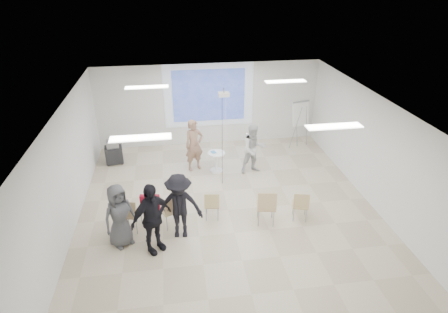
{
  "coord_description": "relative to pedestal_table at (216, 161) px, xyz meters",
  "views": [
    {
      "loc": [
        -1.37,
        -8.37,
        5.97
      ],
      "look_at": [
        0.0,
        0.8,
        1.25
      ],
      "focal_mm": 30.0,
      "sensor_mm": 36.0,
      "label": 1
    }
  ],
  "objects": [
    {
      "name": "floor",
      "position": [
        0.03,
        -2.23,
        -0.43
      ],
      "size": [
        8.0,
        9.0,
        0.1
      ],
      "primitive_type": "cube",
      "color": "beige",
      "rests_on": "ground"
    },
    {
      "name": "ceiling",
      "position": [
        0.03,
        -2.23,
        2.67
      ],
      "size": [
        8.0,
        9.0,
        0.1
      ],
      "primitive_type": "cube",
      "color": "white",
      "rests_on": "wall_back"
    },
    {
      "name": "wall_back",
      "position": [
        0.03,
        2.32,
        1.12
      ],
      "size": [
        8.0,
        0.1,
        3.0
      ],
      "primitive_type": "cube",
      "color": "silver",
      "rests_on": "floor"
    },
    {
      "name": "wall_left",
      "position": [
        -4.02,
        -2.23,
        1.12
      ],
      "size": [
        0.1,
        9.0,
        3.0
      ],
      "primitive_type": "cube",
      "color": "silver",
      "rests_on": "floor"
    },
    {
      "name": "wall_right",
      "position": [
        4.08,
        -2.23,
        1.12
      ],
      "size": [
        0.1,
        9.0,
        3.0
      ],
      "primitive_type": "cube",
      "color": "silver",
      "rests_on": "floor"
    },
    {
      "name": "projection_halo",
      "position": [
        0.03,
        2.25,
        1.47
      ],
      "size": [
        3.2,
        0.01,
        2.3
      ],
      "primitive_type": "cube",
      "color": "silver",
      "rests_on": "wall_back"
    },
    {
      "name": "projection_image",
      "position": [
        0.03,
        2.24,
        1.47
      ],
      "size": [
        2.6,
        0.01,
        1.9
      ],
      "primitive_type": "cube",
      "color": "#354FB4",
      "rests_on": "wall_back"
    },
    {
      "name": "pedestal_table",
      "position": [
        0.0,
        0.0,
        0.0
      ],
      "size": [
        0.7,
        0.7,
        0.69
      ],
      "rotation": [
        0.0,
        0.0,
        0.32
      ],
      "color": "white",
      "rests_on": "floor"
    },
    {
      "name": "player_left",
      "position": [
        -0.68,
        0.25,
        0.59
      ],
      "size": [
        0.84,
        0.71,
        1.95
      ],
      "primitive_type": "imported",
      "rotation": [
        0.0,
        0.0,
        0.37
      ],
      "color": "#9C745F",
      "rests_on": "floor"
    },
    {
      "name": "player_right",
      "position": [
        1.17,
        -0.21,
        0.52
      ],
      "size": [
        0.99,
        0.85,
        1.81
      ],
      "primitive_type": "imported",
      "rotation": [
        0.0,
        0.0,
        0.19
      ],
      "color": "silver",
      "rests_on": "floor"
    },
    {
      "name": "controller_left",
      "position": [
        -0.5,
        0.5,
        0.9
      ],
      "size": [
        0.09,
        0.13,
        0.04
      ],
      "primitive_type": "cube",
      "rotation": [
        0.0,
        0.0,
        0.37
      ],
      "color": "silver",
      "rests_on": "player_left"
    },
    {
      "name": "controller_right",
      "position": [
        0.99,
        0.04,
        0.84
      ],
      "size": [
        0.07,
        0.14,
        0.04
      ],
      "primitive_type": "cube",
      "rotation": [
        0.0,
        0.0,
        0.19
      ],
      "color": "white",
      "rests_on": "player_right"
    },
    {
      "name": "chair_far_left",
      "position": [
        -2.52,
        -2.76,
        0.18
      ],
      "size": [
        0.56,
        0.58,
        0.95
      ],
      "rotation": [
        0.0,
        0.0,
        -0.29
      ],
      "color": "tan",
      "rests_on": "floor"
    },
    {
      "name": "chair_left_mid",
      "position": [
        -2.02,
        -2.52,
        0.13
      ],
      "size": [
        0.46,
        0.49,
        0.87
      ],
      "rotation": [
        0.0,
        0.0,
        -0.14
      ],
      "color": "tan",
      "rests_on": "floor"
    },
    {
      "name": "chair_left_inner",
      "position": [
        -1.51,
        -2.73,
        0.16
      ],
      "size": [
        0.59,
        0.6,
        0.93
      ],
      "rotation": [
        0.0,
        0.0,
        0.43
      ],
      "color": "tan",
      "rests_on": "floor"
    },
    {
      "name": "chair_center",
      "position": [
        -0.45,
        -2.56,
        0.1
      ],
      "size": [
        0.44,
        0.46,
        0.82
      ],
      "rotation": [
        0.0,
        0.0,
        -0.15
      ],
      "color": "tan",
      "rests_on": "floor"
    },
    {
      "name": "chair_right_inner",
      "position": [
        0.89,
        -2.98,
        0.21
      ],
      "size": [
        0.55,
        0.58,
        1.01
      ],
      "rotation": [
        0.0,
        0.0,
        -0.18
      ],
      "color": "tan",
      "rests_on": "floor"
    },
    {
      "name": "chair_right_far",
      "position": [
        1.82,
        -2.94,
        0.12
      ],
      "size": [
        0.5,
        0.52,
        0.85
      ],
      "rotation": [
        0.0,
        0.0,
        -0.27
      ],
      "color": "tan",
      "rests_on": "floor"
    },
    {
      "name": "red_jacket",
      "position": [
        -2.01,
        -2.66,
        0.34
      ],
      "size": [
        0.49,
        0.17,
        0.46
      ],
      "primitive_type": "cube",
      "rotation": [
        0.0,
        0.0,
        -0.14
      ],
      "color": "#AE152E",
      "rests_on": "chair_left_mid"
    },
    {
      "name": "laptop",
      "position": [
        -1.54,
        -2.64,
        0.11
      ],
      "size": [
        0.41,
        0.37,
        0.03
      ],
      "primitive_type": "imported",
      "rotation": [
        0.0,
        0.0,
        3.57
      ],
      "color": "black",
      "rests_on": "chair_left_inner"
    },
    {
      "name": "audience_left",
      "position": [
        -1.93,
        -3.56,
        0.64
      ],
      "size": [
        1.38,
        1.27,
        2.04
      ],
      "primitive_type": "imported",
      "rotation": [
        0.0,
        0.0,
        0.62
      ],
      "color": "black",
      "rests_on": "floor"
    },
    {
      "name": "audience_mid",
      "position": [
        -1.3,
        -3.11,
        0.59
      ],
      "size": [
        1.32,
        0.82,
        1.94
      ],
      "primitive_type": "imported",
      "rotation": [
        0.0,
        0.0,
        -0.11
      ],
      "color": "black",
      "rests_on": "floor"
    },
    {
      "name": "audience_outer",
      "position": [
        -2.69,
        -3.21,
        0.52
      ],
      "size": [
        1.05,
        0.98,
        1.8
      ],
      "primitive_type": "imported",
      "rotation": [
        0.0,
        0.0,
        0.62
      ],
      "color": "#525357",
      "rests_on": "floor"
    },
    {
      "name": "flipchart_easel",
      "position": [
        3.21,
        1.39,
        0.92
      ],
      "size": [
        0.75,
        0.58,
        1.77
      ],
      "rotation": [
        0.0,
        0.0,
        0.23
      ],
      "color": "gray",
      "rests_on": "floor"
    },
    {
      "name": "av_cart",
      "position": [
        -3.34,
        1.08,
        0.0
      ],
      "size": [
        0.61,
        0.52,
        0.84
      ],
      "rotation": [
        0.0,
        0.0,
        0.13
      ],
      "color": "black",
      "rests_on": "floor"
    },
    {
      "name": "ceiling_projector",
      "position": [
        0.13,
        -0.74,
        2.31
      ],
      "size": [
        0.3,
        0.25,
        3.0
      ],
      "color": "white",
      "rests_on": "ceiling"
    },
    {
      "name": "fluor_panel_nw",
      "position": [
        -1.97,
        -0.23,
        2.59
      ],
      "size": [
        1.2,
        0.3,
        0.02
      ],
      "primitive_type": "cube",
      "color": "white",
      "rests_on": "ceiling"
    },
    {
      "name": "fluor_panel_ne",
      "position": [
        2.03,
        -0.23,
        2.59
      ],
      "size": [
        1.2,
        0.3,
        0.02
      ],
      "primitive_type": "cube",
      "color": "white",
      "rests_on": "ceiling"
    },
    {
      "name": "fluor_panel_sw",
      "position": [
        -1.97,
        -3.73,
        2.59
      ],
      "size": [
        1.2,
        0.3,
        0.02
      ],
      "primitive_type": "cube",
      "color": "white",
      "rests_on": "ceiling"
    },
    {
      "name": "fluor_panel_se",
      "position": [
        2.03,
        -3.73,
        2.59
      ],
      "size": [
        1.2,
        0.3,
        0.02
      ],
      "primitive_type": "cube",
      "color": "white",
      "rests_on": "ceiling"
    }
  ]
}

